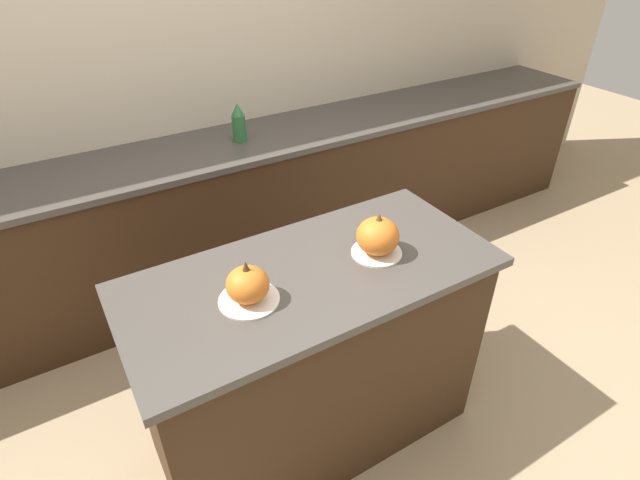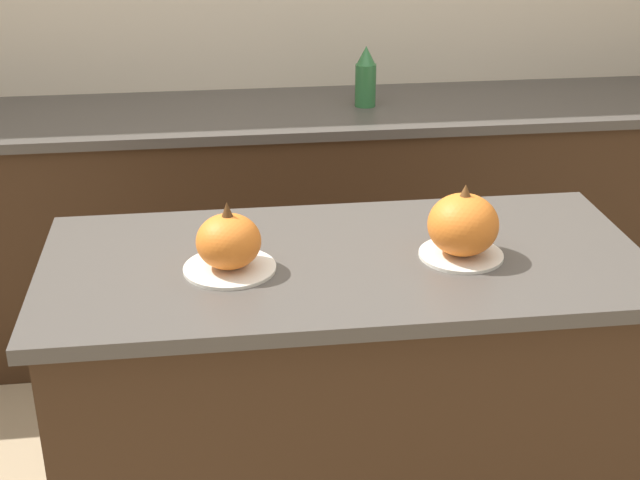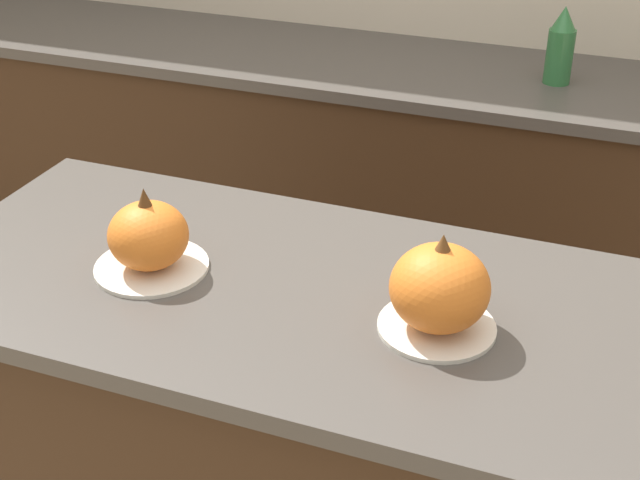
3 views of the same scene
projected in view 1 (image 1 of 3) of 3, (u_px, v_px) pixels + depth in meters
The scene contains 7 objects.
ground_plane at pixel (314, 429), 2.37m from camera, with size 12.00×12.00×0.00m, color tan.
wall_back at pixel (167, 78), 2.84m from camera, with size 8.00×0.06×2.50m.
kitchen_island at pixel (313, 360), 2.10m from camera, with size 1.41×0.66×0.95m.
back_counter at pixel (205, 221), 3.05m from camera, with size 6.00×0.60×0.93m.
pumpkin_cake_left at pixel (248, 286), 1.67m from camera, with size 0.21×0.21×0.17m.
pumpkin_cake_right at pixel (378, 237), 1.89m from camera, with size 0.20×0.20×0.18m.
bottle_tall at pixel (239, 123), 2.85m from camera, with size 0.08×0.08×0.22m.
Camera 1 is at (-0.73, -1.27, 2.07)m, focal length 28.00 mm.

